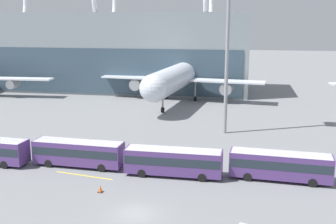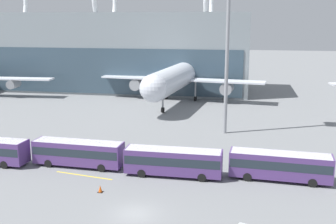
{
  "view_description": "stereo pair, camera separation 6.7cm",
  "coord_description": "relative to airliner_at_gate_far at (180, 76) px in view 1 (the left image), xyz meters",
  "views": [
    {
      "loc": [
        9.78,
        -36.27,
        18.42
      ],
      "look_at": [
        -1.68,
        27.27,
        4.0
      ],
      "focal_mm": 45.0,
      "sensor_mm": 36.0,
      "label": 1
    },
    {
      "loc": [
        9.85,
        -36.26,
        18.42
      ],
      "look_at": [
        -1.68,
        27.27,
        4.0
      ],
      "focal_mm": 45.0,
      "sensor_mm": 36.0,
      "label": 2
    }
  ],
  "objects": [
    {
      "name": "traffic_cone_0",
      "position": [
        -0.62,
        -52.45,
        -5.33
      ],
      "size": [
        0.56,
        0.56,
        0.79
      ],
      "color": "black",
      "rests_on": "ground_plane"
    },
    {
      "name": "shuttle_bus_1",
      "position": [
        -6.03,
        -45.08,
        -3.79
      ],
      "size": [
        11.66,
        3.32,
        3.27
      ],
      "rotation": [
        0.0,
        0.0,
        -0.05
      ],
      "color": "#56387A",
      "rests_on": "ground_plane"
    },
    {
      "name": "lane_stripe_1",
      "position": [
        -4.21,
        -48.09,
        -5.71
      ],
      "size": [
        7.58,
        1.61,
        0.01
      ],
      "primitive_type": "cube",
      "rotation": [
        0.0,
        0.0,
        -0.18
      ],
      "color": "yellow",
      "rests_on": "ground_plane"
    },
    {
      "name": "shuttle_bus_3",
      "position": [
        18.73,
        -45.38,
        -3.79
      ],
      "size": [
        11.7,
        3.54,
        3.27
      ],
      "rotation": [
        0.0,
        0.0,
        -0.07
      ],
      "color": "#56387A",
      "rests_on": "ground_plane"
    },
    {
      "name": "ground_plane",
      "position": [
        4.36,
        -56.78,
        -5.72
      ],
      "size": [
        440.0,
        440.0,
        0.0
      ],
      "primitive_type": "plane",
      "color": "slate"
    },
    {
      "name": "lane_stripe_0",
      "position": [
        -3.1,
        -43.38,
        -5.71
      ],
      "size": [
        8.4,
        2.75,
        0.01
      ],
      "primitive_type": "cube",
      "rotation": [
        0.0,
        0.0,
        0.29
      ],
      "color": "yellow",
      "rests_on": "ground_plane"
    },
    {
      "name": "shuttle_bus_2",
      "position": [
        6.35,
        -46.22,
        -3.79
      ],
      "size": [
        11.56,
        2.91,
        3.27
      ],
      "rotation": [
        0.0,
        0.0,
        -0.01
      ],
      "color": "#56387A",
      "rests_on": "ground_plane"
    },
    {
      "name": "terminal_building",
      "position": [
        -48.09,
        13.58,
        4.64
      ],
      "size": [
        126.78,
        20.23,
        32.39
      ],
      "color": "gray",
      "rests_on": "ground_plane"
    },
    {
      "name": "airliner_at_gate_far",
      "position": [
        0.0,
        0.0,
        0.0
      ],
      "size": [
        38.01,
        40.66,
        15.21
      ],
      "rotation": [
        0.0,
        0.0,
        -1.69
      ],
      "color": "silver",
      "rests_on": "ground_plane"
    }
  ]
}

